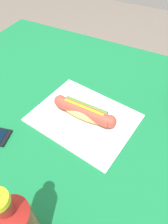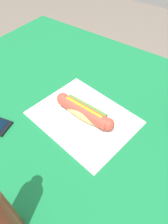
% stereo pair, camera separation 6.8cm
% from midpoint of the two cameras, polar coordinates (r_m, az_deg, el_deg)
% --- Properties ---
extents(ground_plane, '(6.00, 6.00, 0.00)m').
position_cam_midpoint_polar(ground_plane, '(1.37, 0.13, -21.90)').
color(ground_plane, '#6B6056').
rests_on(ground_plane, ground).
extents(dining_table, '(1.26, 1.01, 0.75)m').
position_cam_midpoint_polar(dining_table, '(0.81, 0.21, -6.10)').
color(dining_table, brown).
rests_on(dining_table, ground).
extents(paper_wrapper, '(0.36, 0.30, 0.01)m').
position_cam_midpoint_polar(paper_wrapper, '(0.70, 2.78, -1.63)').
color(paper_wrapper, silver).
rests_on(paper_wrapper, dining_table).
extents(hot_dog, '(0.23, 0.06, 0.05)m').
position_cam_midpoint_polar(hot_dog, '(0.68, 2.92, 0.10)').
color(hot_dog, '#DBB26B').
rests_on(hot_dog, paper_wrapper).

